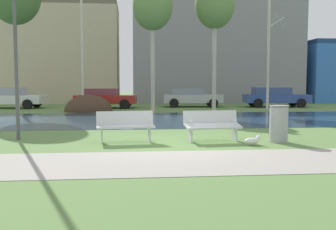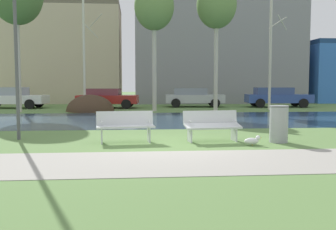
# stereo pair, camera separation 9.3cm
# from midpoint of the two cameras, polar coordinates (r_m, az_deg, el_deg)

# --- Properties ---
(ground_plane) EXTENTS (120.00, 120.00, 0.00)m
(ground_plane) POSITION_cam_midpoint_polar(r_m,az_deg,el_deg) (20.08, -2.53, -0.00)
(ground_plane) COLOR #5B7F42
(paved_path_strip) EXTENTS (60.00, 2.56, 0.01)m
(paved_path_strip) POSITION_cam_midpoint_polar(r_m,az_deg,el_deg) (8.02, 1.89, -7.06)
(paved_path_strip) COLOR #9E998E
(paved_path_strip) RESTS_ON ground
(river_band) EXTENTS (80.00, 7.95, 0.01)m
(river_band) POSITION_cam_midpoint_polar(r_m,az_deg,el_deg) (17.66, -2.13, -0.63)
(river_band) COLOR #284256
(river_band) RESTS_ON ground
(soil_mound) EXTENTS (2.85, 3.34, 2.00)m
(soil_mound) POSITION_cam_midpoint_polar(r_m,az_deg,el_deg) (23.41, -11.94, 0.56)
(soil_mound) COLOR #423021
(soil_mound) RESTS_ON ground
(bench_left) EXTENTS (1.65, 0.72, 0.87)m
(bench_left) POSITION_cam_midpoint_polar(r_m,az_deg,el_deg) (10.67, -6.65, -1.61)
(bench_left) COLOR silver
(bench_left) RESTS_ON ground
(bench_right) EXTENTS (1.65, 0.72, 0.87)m
(bench_right) POSITION_cam_midpoint_polar(r_m,az_deg,el_deg) (10.90, 6.38, -1.48)
(bench_right) COLOR silver
(bench_right) RESTS_ON ground
(trash_bin) EXTENTS (0.53, 0.53, 1.04)m
(trash_bin) POSITION_cam_midpoint_polar(r_m,az_deg,el_deg) (11.09, 16.05, -1.19)
(trash_bin) COLOR #999B9E
(trash_bin) RESTS_ON ground
(seagull) EXTENTS (0.47, 0.18, 0.27)m
(seagull) POSITION_cam_midpoint_polar(r_m,az_deg,el_deg) (10.37, 12.34, -3.76)
(seagull) COLOR white
(seagull) RESTS_ON ground
(streetlamp) EXTENTS (0.32, 0.32, 5.96)m
(streetlamp) POSITION_cam_midpoint_polar(r_m,az_deg,el_deg) (12.14, -22.32, 15.16)
(streetlamp) COLOR #4C4C51
(streetlamp) RESTS_ON ground
(birch_left) EXTENTS (1.22, 2.02, 7.00)m
(birch_left) POSITION_cam_midpoint_polar(r_m,az_deg,el_deg) (23.83, -12.80, 9.26)
(birch_left) COLOR beige
(birch_left) RESTS_ON ground
(birch_center_left) EXTENTS (2.35, 2.35, 7.95)m
(birch_center_left) POSITION_cam_midpoint_polar(r_m,az_deg,el_deg) (23.25, -2.45, 15.82)
(birch_center_left) COLOR #BCB7A8
(birch_center_left) RESTS_ON ground
(birch_center) EXTENTS (2.44, 2.44, 8.29)m
(birch_center) POSITION_cam_midpoint_polar(r_m,az_deg,el_deg) (24.20, 6.93, 15.99)
(birch_center) COLOR #BCB7A8
(birch_center) RESTS_ON ground
(birch_center_right) EXTENTS (1.10, 1.97, 7.46)m
(birch_center_right) POSITION_cam_midpoint_polar(r_m,az_deg,el_deg) (25.19, 14.80, 9.47)
(birch_center_right) COLOR beige
(birch_center_right) RESTS_ON ground
(parked_van_nearest_white) EXTENTS (4.69, 2.32, 1.42)m
(parked_van_nearest_white) POSITION_cam_midpoint_polar(r_m,az_deg,el_deg) (27.86, -22.95, 2.49)
(parked_van_nearest_white) COLOR silver
(parked_van_nearest_white) RESTS_ON ground
(parked_sedan_second_red) EXTENTS (4.21, 2.38, 1.33)m
(parked_sedan_second_red) POSITION_cam_midpoint_polar(r_m,az_deg,el_deg) (26.15, -9.56, 2.60)
(parked_sedan_second_red) COLOR maroon
(parked_sedan_second_red) RESTS_ON ground
(parked_hatch_third_silver) EXTENTS (4.28, 2.33, 1.35)m
(parked_hatch_third_silver) POSITION_cam_midpoint_polar(r_m,az_deg,el_deg) (27.25, 3.46, 2.75)
(parked_hatch_third_silver) COLOR #B2B5BC
(parked_hatch_third_silver) RESTS_ON ground
(parked_wagon_fourth_blue) EXTENTS (4.64, 2.26, 1.39)m
(parked_wagon_fourth_blue) POSITION_cam_midpoint_polar(r_m,az_deg,el_deg) (28.05, 15.65, 2.68)
(parked_wagon_fourth_blue) COLOR #2D4793
(parked_wagon_fourth_blue) RESTS_ON ground
(building_beige_block) EXTENTS (10.77, 6.24, 8.46)m
(building_beige_block) POSITION_cam_midpoint_polar(r_m,az_deg,el_deg) (35.22, -16.44, 8.71)
(building_beige_block) COLOR #BCAD8E
(building_beige_block) RESTS_ON ground
(building_grey_warehouse) EXTENTS (14.44, 9.48, 8.94)m
(building_grey_warehouse) POSITION_cam_midpoint_polar(r_m,az_deg,el_deg) (36.25, 6.28, 9.13)
(building_grey_warehouse) COLOR gray
(building_grey_warehouse) RESTS_ON ground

